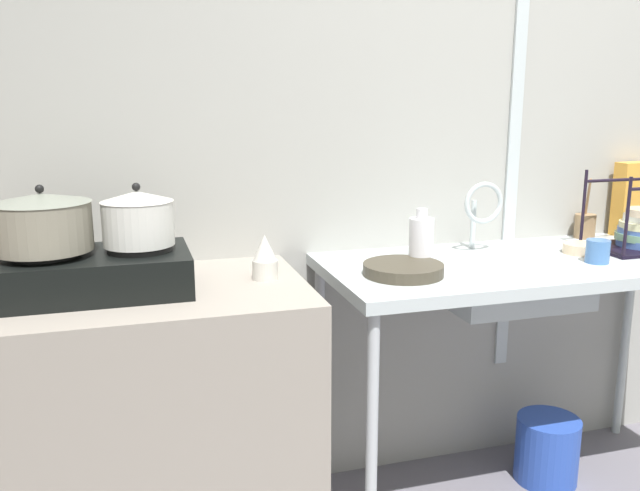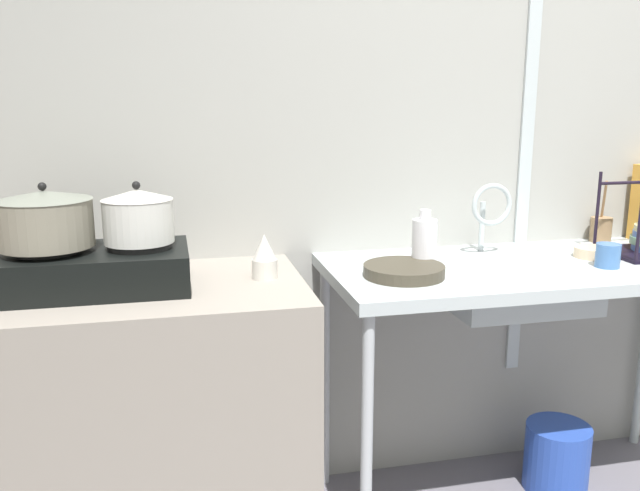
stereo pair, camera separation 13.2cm
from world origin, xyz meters
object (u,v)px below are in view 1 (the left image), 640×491
pot_on_left_burner (42,222)px  bucket_on_floor (547,449)px  stove (95,272)px  utensil_jar (585,225)px  percolator (265,258)px  frying_pan (403,269)px  pot_on_right_burner (138,218)px  faucet (482,206)px  sink_basin (506,282)px  small_bowl_on_drainboard (581,248)px  cup_by_rack (598,251)px  bottle_by_sink (421,241)px  cereal_box (633,199)px

pot_on_left_burner → bucket_on_floor: bearing=1.3°
stove → utensil_jar: (1.86, 0.25, -0.01)m
percolator → frying_pan: 0.44m
pot_on_right_burner → percolator: (0.37, 0.01, -0.15)m
faucet → utensil_jar: 0.55m
frying_pan → utensil_jar: (0.93, 0.32, 0.03)m
pot_on_left_burner → percolator: size_ratio=1.92×
bucket_on_floor → faucet: bearing=157.9°
pot_on_right_burner → faucet: 1.21m
sink_basin → small_bowl_on_drainboard: 0.34m
cup_by_rack → bottle_by_sink: (-0.60, 0.13, 0.05)m
stove → small_bowl_on_drainboard: (1.67, 0.03, -0.04)m
faucet → sink_basin: bearing=-83.6°
pot_on_right_burner → faucet: pot_on_right_burner is taller
sink_basin → cereal_box: size_ratio=1.60×
faucet → cereal_box: (0.75, 0.11, -0.02)m
cereal_box → sink_basin: bearing=-165.9°
pot_on_left_burner → percolator: 0.65m
small_bowl_on_drainboard → cup_by_rack: bearing=-105.6°
faucet → frying_pan: faucet is taller
sink_basin → bottle_by_sink: 0.35m
stove → faucet: faucet is taller
pot_on_left_burner → bottle_by_sink: size_ratio=1.38×
cereal_box → percolator: bearing=-176.9°
stove → faucet: 1.34m
small_bowl_on_drainboard → frying_pan: bearing=-172.8°
cereal_box → frying_pan: bearing=-170.0°
cup_by_rack → sink_basin: bearing=160.9°
frying_pan → pot_on_left_burner: bearing=176.3°
percolator → bucket_on_floor: percolator is taller
stove → percolator: size_ratio=3.80×
percolator → bucket_on_floor: 1.40m
frying_pan → cereal_box: size_ratio=0.87×
faucet → utensil_jar: (0.53, 0.10, -0.12)m
percolator → stove: bearing=-178.8°
pot_on_left_burner → small_bowl_on_drainboard: pot_on_left_burner is taller
pot_on_right_burner → cereal_box: 1.98m
stove → cereal_box: 2.10m
sink_basin → cup_by_rack: cup_by_rack is taller
cup_by_rack → cereal_box: 0.59m
sink_basin → bucket_on_floor: (0.26, 0.05, -0.71)m
bottle_by_sink → cereal_box: 1.08m
utensil_jar → small_bowl_on_drainboard: bearing=-129.9°
pot_on_right_burner → faucet: size_ratio=0.80×
sink_basin → cereal_box: (0.74, 0.27, 0.22)m
frying_pan → bucket_on_floor: (0.67, 0.11, -0.80)m
small_bowl_on_drainboard → bottle_by_sink: (-0.64, -0.00, 0.07)m
faucet → small_bowl_on_drainboard: (0.34, -0.12, -0.15)m
percolator → bucket_on_floor: bearing=1.5°
sink_basin → bucket_on_floor: size_ratio=1.86×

